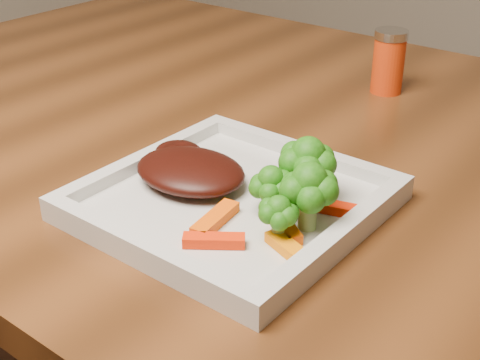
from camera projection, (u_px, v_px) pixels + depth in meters
The scene contains 12 objects.
plate at pixel (232, 204), 0.68m from camera, with size 0.27×0.27×0.01m, color silver.
steak at pixel (190, 171), 0.70m from camera, with size 0.12×0.10×0.03m, color #350B07.
broccoli_0 at pixel (307, 170), 0.66m from camera, with size 0.07×0.07×0.07m, color #106212, non-canonical shape.
broccoli_1 at pixel (308, 198), 0.62m from camera, with size 0.06×0.06×0.06m, color #2D7313, non-canonical shape.
broccoli_2 at pixel (279, 213), 0.60m from camera, with size 0.04×0.04×0.06m, color #1D5B0F, non-canonical shape.
broccoli_3 at pixel (271, 185), 0.64m from camera, with size 0.05×0.05×0.06m, color #126C12, non-canonical shape.
carrot_0 at pixel (214, 241), 0.60m from camera, with size 0.06×0.02×0.01m, color #FA2A04.
carrot_1 at pixel (290, 249), 0.59m from camera, with size 0.06×0.02×0.01m, color orange.
carrot_2 at pixel (215, 219), 0.63m from camera, with size 0.06×0.02×0.01m, color #FF5604.
carrot_3 at pixel (340, 209), 0.65m from camera, with size 0.05×0.01×0.01m, color red.
carrot_5 at pixel (286, 227), 0.62m from camera, with size 0.05×0.01×0.01m, color #FD5804.
spice_shaker at pixel (389, 62), 0.96m from camera, with size 0.05×0.05×0.09m, color red.
Camera 1 is at (0.45, -0.71, 1.10)m, focal length 50.00 mm.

